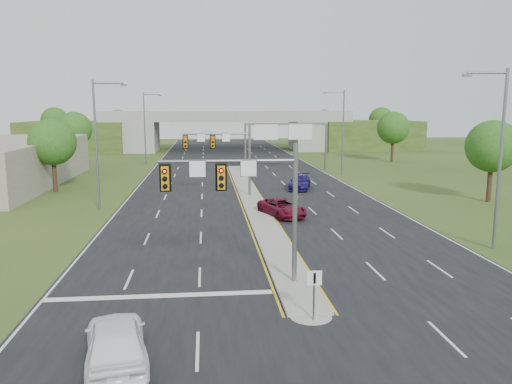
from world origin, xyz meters
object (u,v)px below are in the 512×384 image
object	(u,v)px
signal_mast_near	(249,192)
car_far_a	(282,208)
overpass	(226,133)
car_far_b	(300,182)
car_white	(116,341)
sign_gantry	(285,133)
keep_right_sign	(314,287)
signal_mast_far	(226,149)

from	to	relation	value
signal_mast_near	car_far_a	xyz separation A→B (m)	(4.06, 15.71, -4.00)
overpass	car_far_b	xyz separation A→B (m)	(5.81, -51.00, -2.79)
car_white	overpass	bearing A→B (deg)	-105.75
overpass	sign_gantry	bearing A→B (deg)	-79.21
keep_right_sign	car_far_b	world-z (taller)	keep_right_sign
signal_mast_far	overpass	world-z (taller)	overpass
signal_mast_far	car_white	bearing A→B (deg)	-99.11
signal_mast_far	overpass	distance (m)	55.13
sign_gantry	overpass	bearing A→B (deg)	100.79
keep_right_sign	car_far_a	xyz separation A→B (m)	(1.79, 20.16, -0.79)
overpass	car_far_b	bearing A→B (deg)	-83.50
signal_mast_near	car_far_a	size ratio (longest dim) A/B	1.38
sign_gantry	signal_mast_near	bearing A→B (deg)	-101.25
overpass	car_white	xyz separation A→B (m)	(-7.42, -87.24, -2.68)
car_white	car_far_b	size ratio (longest dim) A/B	0.97
signal_mast_near	car_far_b	size ratio (longest dim) A/B	1.36
car_far_a	sign_gantry	bearing A→B (deg)	60.57
sign_gantry	overpass	world-z (taller)	overpass
sign_gantry	car_white	distance (m)	54.21
car_far_b	overpass	bearing A→B (deg)	112.47
keep_right_sign	overpass	size ratio (longest dim) A/B	0.03
signal_mast_far	car_far_a	size ratio (longest dim) A/B	1.38
overpass	signal_mast_near	bearing A→B (deg)	-91.62
signal_mast_near	overpass	size ratio (longest dim) A/B	0.09
overpass	car_far_b	distance (m)	51.40
overpass	car_white	distance (m)	87.59
car_white	car_far_a	distance (m)	24.66
sign_gantry	signal_mast_far	bearing A→B (deg)	-114.11
signal_mast_far	car_white	xyz separation A→B (m)	(-5.16, -32.16, -3.85)
signal_mast_far	keep_right_sign	distance (m)	29.71
signal_mast_near	car_white	bearing A→B (deg)	-125.76
keep_right_sign	sign_gantry	xyz separation A→B (m)	(6.68, 49.45, 3.72)
keep_right_sign	car_far_b	xyz separation A→B (m)	(5.81, 33.53, -0.75)
sign_gantry	car_white	xyz separation A→B (m)	(-14.10, -52.16, -4.37)
signal_mast_far	car_far_a	xyz separation A→B (m)	(4.06, -9.29, -4.00)
signal_mast_far	car_white	size ratio (longest dim) A/B	1.40
signal_mast_far	signal_mast_near	bearing A→B (deg)	-90.00
signal_mast_near	sign_gantry	xyz separation A→B (m)	(8.95, 44.99, 0.51)
sign_gantry	car_far_a	xyz separation A→B (m)	(-4.89, -29.29, -4.51)
overpass	car_far_a	distance (m)	64.46
signal_mast_far	keep_right_sign	xyz separation A→B (m)	(2.26, -29.45, -3.21)
signal_mast_near	overpass	xyz separation A→B (m)	(2.26, 80.07, -1.17)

